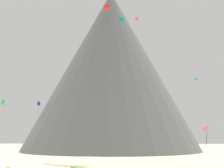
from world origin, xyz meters
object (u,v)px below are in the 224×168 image
object	(u,v)px
kite_green_low	(4,103)
kite_rainbow_high	(137,19)
kite_blue_mid	(39,104)
kite_pink_low	(205,128)
kite_teal_high	(121,20)
kite_orange_low	(154,120)
rock_massif	(108,74)
kite_red_high	(106,7)
bush_low_patch	(76,167)
kite_cyan_mid	(196,79)

from	to	relation	value
kite_green_low	kite_rainbow_high	world-z (taller)	kite_rainbow_high
kite_blue_mid	kite_pink_low	bearing A→B (deg)	81.17
kite_green_low	kite_teal_high	bearing A→B (deg)	-50.33
kite_orange_low	kite_blue_mid	world-z (taller)	kite_blue_mid
rock_massif	kite_red_high	distance (m)	46.16
kite_rainbow_high	kite_blue_mid	distance (m)	42.49
rock_massif	kite_green_low	world-z (taller)	rock_massif
bush_low_patch	kite_pink_low	bearing A→B (deg)	34.15
rock_massif	kite_red_high	world-z (taller)	rock_massif
rock_massif	kite_orange_low	bearing A→B (deg)	-45.74
kite_orange_low	kite_pink_low	bearing A→B (deg)	-56.80
rock_massif	kite_pink_low	world-z (taller)	rock_massif
bush_low_patch	kite_rainbow_high	distance (m)	47.25
rock_massif	kite_cyan_mid	size ratio (longest dim) A/B	74.98
kite_cyan_mid	kite_green_low	bearing A→B (deg)	-31.31
kite_red_high	kite_cyan_mid	xyz separation A→B (m)	(25.98, 28.24, -9.79)
kite_pink_low	kite_cyan_mid	bearing A→B (deg)	146.18
rock_massif	kite_pink_low	size ratio (longest dim) A/B	18.14
kite_red_high	kite_green_low	bearing A→B (deg)	58.43
kite_pink_low	kite_blue_mid	xyz separation A→B (m)	(-46.44, 25.28, 9.34)
rock_massif	kite_teal_high	distance (m)	26.99
kite_red_high	kite_cyan_mid	world-z (taller)	kite_red_high
kite_pink_low	kite_blue_mid	world-z (taller)	kite_blue_mid
kite_orange_low	kite_rainbow_high	distance (m)	31.22
kite_red_high	rock_massif	bearing A→B (deg)	-23.04
kite_rainbow_high	kite_pink_low	bearing A→B (deg)	-89.47
kite_blue_mid	kite_cyan_mid	distance (m)	52.23
kite_green_low	kite_cyan_mid	world-z (taller)	kite_cyan_mid
kite_orange_low	kite_red_high	xyz separation A→B (m)	(-12.36, -29.77, 22.24)
kite_orange_low	kite_red_high	bearing A→B (deg)	-98.65
kite_pink_low	kite_red_high	distance (m)	33.74
kite_orange_low	kite_blue_mid	size ratio (longest dim) A/B	0.34
kite_orange_low	kite_red_high	distance (m)	39.16
rock_massif	kite_green_low	size ratio (longest dim) A/B	19.97
kite_teal_high	kite_blue_mid	distance (m)	39.04
kite_cyan_mid	kite_pink_low	bearing A→B (deg)	16.45
kite_blue_mid	kite_cyan_mid	bearing A→B (deg)	106.46
kite_teal_high	kite_rainbow_high	bearing A→B (deg)	-122.10
kite_teal_high	kite_pink_low	bearing A→B (deg)	-111.41
kite_pink_low	kite_teal_high	distance (m)	42.29
kite_green_low	kite_red_high	xyz separation A→B (m)	(22.04, -1.65, 20.67)
rock_massif	kite_rainbow_high	bearing A→B (deg)	-70.20
kite_blue_mid	kite_green_low	bearing A→B (deg)	26.85
kite_teal_high	kite_red_high	distance (m)	24.03
kite_red_high	kite_blue_mid	xyz separation A→B (m)	(-25.72, 31.20, -16.62)
bush_low_patch	kite_orange_low	world-z (taller)	kite_orange_low
kite_green_low	kite_blue_mid	bearing A→B (deg)	6.95
kite_pink_low	kite_rainbow_high	world-z (taller)	kite_rainbow_high
kite_pink_low	kite_teal_high	size ratio (longest dim) A/B	2.80
rock_massif	kite_teal_high	size ratio (longest dim) A/B	50.77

